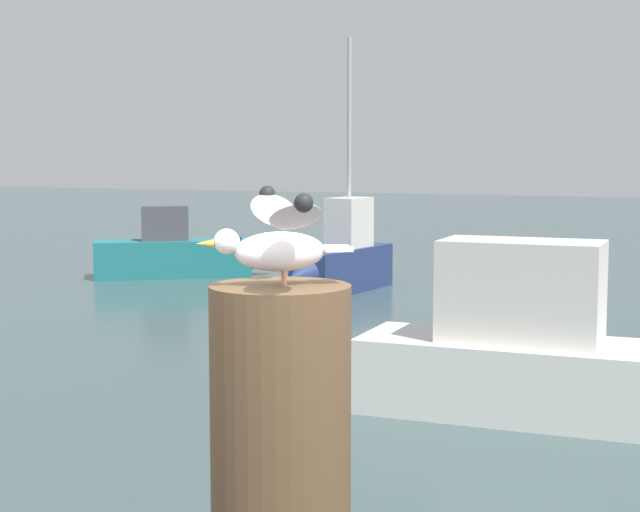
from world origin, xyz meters
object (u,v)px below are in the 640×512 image
(mooring_post, at_px, (281,483))
(boat_navy, at_px, (339,260))
(boat_white, at_px, (609,366))
(boat_teal, at_px, (187,253))
(seagull, at_px, (278,237))

(mooring_post, distance_m, boat_navy, 16.52)
(boat_navy, bearing_deg, boat_white, -51.40)
(boat_teal, relative_size, boat_white, 0.74)
(seagull, bearing_deg, boat_teal, 122.03)
(mooring_post, height_order, boat_teal, mooring_post)
(mooring_post, height_order, seagull, seagull)
(seagull, bearing_deg, boat_white, 91.24)
(boat_teal, bearing_deg, boat_white, -40.39)
(boat_teal, bearing_deg, seagull, -57.97)
(boat_navy, bearing_deg, boat_teal, 166.43)
(mooring_post, bearing_deg, seagull, -144.51)
(boat_navy, height_order, boat_white, boat_navy)
(seagull, height_order, boat_teal, seagull)
(mooring_post, distance_m, seagull, 0.63)
(seagull, distance_m, boat_white, 7.96)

